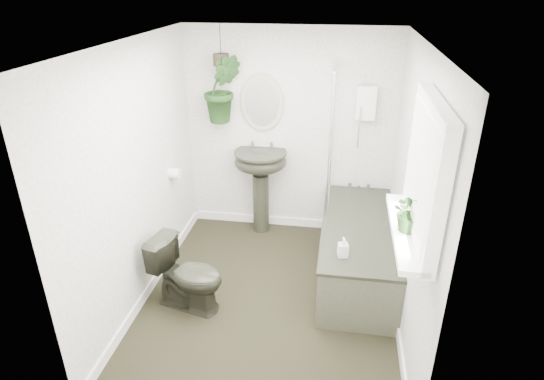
# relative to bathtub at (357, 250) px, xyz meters

# --- Properties ---
(floor) EXTENTS (2.30, 2.80, 0.02)m
(floor) POSITION_rel_bathtub_xyz_m (-0.80, -0.50, -0.30)
(floor) COLOR black
(floor) RESTS_ON ground
(ceiling) EXTENTS (2.30, 2.80, 0.02)m
(ceiling) POSITION_rel_bathtub_xyz_m (-0.80, -0.50, 2.02)
(ceiling) COLOR white
(ceiling) RESTS_ON ground
(wall_back) EXTENTS (2.30, 0.02, 2.30)m
(wall_back) POSITION_rel_bathtub_xyz_m (-0.80, 0.91, 0.86)
(wall_back) COLOR white
(wall_back) RESTS_ON ground
(wall_front) EXTENTS (2.30, 0.02, 2.30)m
(wall_front) POSITION_rel_bathtub_xyz_m (-0.80, -1.91, 0.86)
(wall_front) COLOR white
(wall_front) RESTS_ON ground
(wall_left) EXTENTS (0.02, 2.80, 2.30)m
(wall_left) POSITION_rel_bathtub_xyz_m (-1.96, -0.50, 0.86)
(wall_left) COLOR white
(wall_left) RESTS_ON ground
(wall_right) EXTENTS (0.02, 2.80, 2.30)m
(wall_right) POSITION_rel_bathtub_xyz_m (0.36, -0.50, 0.86)
(wall_right) COLOR white
(wall_right) RESTS_ON ground
(skirting) EXTENTS (2.30, 2.80, 0.10)m
(skirting) POSITION_rel_bathtub_xyz_m (-0.80, -0.50, -0.24)
(skirting) COLOR white
(skirting) RESTS_ON floor
(bathtub) EXTENTS (0.72, 1.72, 0.58)m
(bathtub) POSITION_rel_bathtub_xyz_m (0.00, 0.00, 0.00)
(bathtub) COLOR black
(bathtub) RESTS_ON floor
(bath_screen) EXTENTS (0.04, 0.72, 1.40)m
(bath_screen) POSITION_rel_bathtub_xyz_m (-0.33, 0.49, 0.99)
(bath_screen) COLOR silver
(bath_screen) RESTS_ON bathtub
(shower_box) EXTENTS (0.20, 0.10, 0.35)m
(shower_box) POSITION_rel_bathtub_xyz_m (0.00, 0.84, 1.26)
(shower_box) COLOR white
(shower_box) RESTS_ON wall_back
(oval_mirror) EXTENTS (0.46, 0.03, 0.62)m
(oval_mirror) POSITION_rel_bathtub_xyz_m (-1.10, 0.87, 1.21)
(oval_mirror) COLOR tan
(oval_mirror) RESTS_ON wall_back
(wall_sconce) EXTENTS (0.04, 0.04, 0.22)m
(wall_sconce) POSITION_rel_bathtub_xyz_m (-1.50, 0.86, 1.11)
(wall_sconce) COLOR black
(wall_sconce) RESTS_ON wall_back
(toilet_roll_holder) EXTENTS (0.11, 0.11, 0.11)m
(toilet_roll_holder) POSITION_rel_bathtub_xyz_m (-1.90, 0.20, 0.61)
(toilet_roll_holder) COLOR white
(toilet_roll_holder) RESTS_ON wall_left
(window_recess) EXTENTS (0.08, 1.00, 0.90)m
(window_recess) POSITION_rel_bathtub_xyz_m (0.29, -1.20, 1.36)
(window_recess) COLOR white
(window_recess) RESTS_ON wall_right
(window_sill) EXTENTS (0.18, 1.00, 0.04)m
(window_sill) POSITION_rel_bathtub_xyz_m (0.22, -1.20, 0.94)
(window_sill) COLOR white
(window_sill) RESTS_ON wall_right
(window_blinds) EXTENTS (0.01, 0.86, 0.76)m
(window_blinds) POSITION_rel_bathtub_xyz_m (0.24, -1.20, 1.36)
(window_blinds) COLOR white
(window_blinds) RESTS_ON wall_right
(toilet) EXTENTS (0.72, 0.52, 0.67)m
(toilet) POSITION_rel_bathtub_xyz_m (-1.50, -0.71, 0.04)
(toilet) COLOR black
(toilet) RESTS_ON floor
(pedestal_sink) EXTENTS (0.67, 0.60, 1.00)m
(pedestal_sink) POSITION_rel_bathtub_xyz_m (-1.10, 0.74, 0.21)
(pedestal_sink) COLOR black
(pedestal_sink) RESTS_ON floor
(sill_plant) EXTENTS (0.26, 0.23, 0.26)m
(sill_plant) POSITION_rel_bathtub_xyz_m (0.23, -1.23, 1.09)
(sill_plant) COLOR black
(sill_plant) RESTS_ON window_sill
(hanging_plant) EXTENTS (0.46, 0.41, 0.72)m
(hanging_plant) POSITION_rel_bathtub_xyz_m (-1.50, 0.75, 1.37)
(hanging_plant) COLOR black
(hanging_plant) RESTS_ON ceiling
(soap_bottle) EXTENTS (0.10, 0.10, 0.18)m
(soap_bottle) POSITION_rel_bathtub_xyz_m (-0.16, -0.58, 0.38)
(soap_bottle) COLOR black
(soap_bottle) RESTS_ON bathtub
(hanging_pot) EXTENTS (0.16, 0.16, 0.12)m
(hanging_pot) POSITION_rel_bathtub_xyz_m (-1.50, 0.75, 1.67)
(hanging_pot) COLOR #32281A
(hanging_pot) RESTS_ON ceiling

